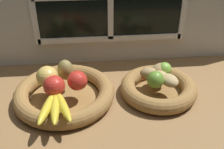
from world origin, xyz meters
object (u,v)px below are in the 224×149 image
(fruit_bowl_right, at_px, (158,88))
(potato_oblong, at_px, (149,73))
(banana_bunch_front, at_px, (55,105))
(fruit_bowl_left, at_px, (65,93))
(potato_large, at_px, (159,76))
(lime_near, at_px, (155,80))
(potato_back, at_px, (162,69))
(lime_far, at_px, (164,69))
(potato_small, at_px, (169,80))
(pear_brown, at_px, (66,70))
(apple_golden_left, at_px, (47,77))
(chili_pepper, at_px, (159,78))
(apple_red_right, at_px, (77,81))
(apple_red_front, at_px, (54,86))

(fruit_bowl_right, bearing_deg, potato_oblong, 142.13)
(fruit_bowl_right, bearing_deg, banana_bunch_front, -160.95)
(fruit_bowl_left, distance_m, potato_large, 0.36)
(potato_large, relative_size, lime_near, 0.99)
(potato_large, distance_m, lime_near, 0.05)
(fruit_bowl_right, bearing_deg, potato_back, 65.56)
(fruit_bowl_left, distance_m, potato_oblong, 0.33)
(lime_near, xyz_separation_m, lime_far, (0.05, 0.07, -0.00))
(potato_small, relative_size, lime_near, 1.20)
(pear_brown, bearing_deg, potato_large, -7.95)
(pear_brown, bearing_deg, apple_golden_left, -147.38)
(lime_far, xyz_separation_m, chili_pepper, (-0.03, -0.03, -0.02))
(apple_red_right, relative_size, potato_large, 1.16)
(potato_small, bearing_deg, lime_far, 91.49)
(fruit_bowl_right, xyz_separation_m, potato_small, (0.03, -0.03, 0.05))
(chili_pepper, bearing_deg, lime_near, -99.61)
(pear_brown, height_order, potato_oblong, pear_brown)
(pear_brown, distance_m, lime_near, 0.34)
(pear_brown, relative_size, potato_small, 1.07)
(apple_golden_left, distance_m, banana_bunch_front, 0.15)
(potato_back, bearing_deg, potato_large, -114.44)
(apple_golden_left, xyz_separation_m, lime_near, (0.39, -0.05, -0.01))
(fruit_bowl_right, xyz_separation_m, potato_large, (-0.00, 0.00, 0.05))
(apple_red_right, xyz_separation_m, potato_small, (0.34, -0.01, -0.02))
(fruit_bowl_right, bearing_deg, chili_pepper, 86.20)
(apple_red_front, xyz_separation_m, banana_bunch_front, (0.01, -0.08, -0.02))
(pear_brown, bearing_deg, potato_oblong, -4.03)
(banana_bunch_front, distance_m, potato_back, 0.43)
(lime_near, relative_size, chili_pepper, 0.48)
(pear_brown, height_order, lime_far, pear_brown)
(apple_red_front, distance_m, apple_red_right, 0.08)
(lime_far, bearing_deg, apple_golden_left, -176.30)
(apple_red_right, xyz_separation_m, banana_bunch_front, (-0.07, -0.11, -0.02))
(pear_brown, bearing_deg, chili_pepper, -7.18)
(apple_red_right, height_order, potato_small, apple_red_right)
(potato_oblong, bearing_deg, lime_far, 9.25)
(pear_brown, distance_m, lime_far, 0.38)
(apple_golden_left, height_order, pear_brown, pear_brown)
(apple_red_front, height_order, pear_brown, pear_brown)
(apple_golden_left, relative_size, apple_red_front, 1.05)
(banana_bunch_front, distance_m, potato_oblong, 0.38)
(fruit_bowl_right, xyz_separation_m, apple_red_front, (-0.38, -0.05, 0.07))
(fruit_bowl_left, height_order, fruit_bowl_right, same)
(fruit_bowl_left, height_order, chili_pepper, chili_pepper)
(apple_red_right, height_order, lime_far, apple_red_right)
(banana_bunch_front, distance_m, lime_near, 0.36)
(apple_red_front, relative_size, chili_pepper, 0.58)
(pear_brown, relative_size, potato_large, 1.30)
(fruit_bowl_left, relative_size, banana_bunch_front, 1.97)
(apple_red_right, xyz_separation_m, potato_large, (0.31, 0.02, -0.01))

